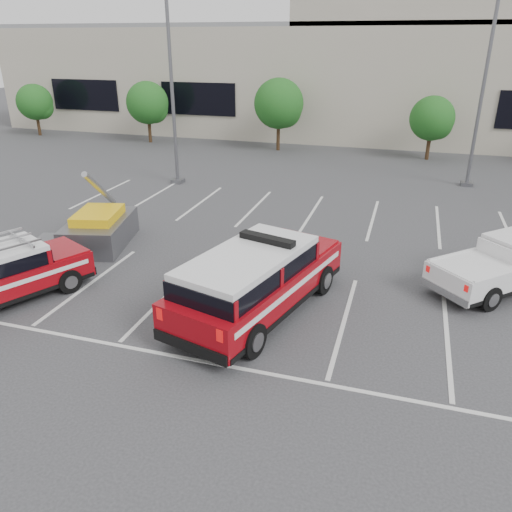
{
  "coord_description": "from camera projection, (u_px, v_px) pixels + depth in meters",
  "views": [
    {
      "loc": [
        3.88,
        -12.1,
        7.2
      ],
      "look_at": [
        -0.27,
        1.37,
        1.05
      ],
      "focal_mm": 35.0,
      "sensor_mm": 36.0,
      "label": 1
    }
  ],
  "objects": [
    {
      "name": "light_pole_left",
      "position": [
        172.0,
        82.0,
        25.12
      ],
      "size": [
        0.9,
        0.6,
        10.24
      ],
      "color": "#59595E",
      "rests_on": "ground"
    },
    {
      "name": "ladder_suv",
      "position": [
        1.0,
        278.0,
        14.62
      ],
      "size": [
        3.82,
        5.12,
        1.89
      ],
      "rotation": [
        0.0,
        0.0,
        -0.46
      ],
      "color": "maroon",
      "rests_on": "ground"
    },
    {
      "name": "light_pole_mid",
      "position": [
        484.0,
        83.0,
        24.58
      ],
      "size": [
        0.9,
        0.6,
        10.24
      ],
      "color": "#59595E",
      "rests_on": "ground"
    },
    {
      "name": "tree_mid_left",
      "position": [
        280.0,
        105.0,
        33.94
      ],
      "size": [
        3.37,
        3.37,
        4.85
      ],
      "color": "#3F2B19",
      "rests_on": "ground"
    },
    {
      "name": "convention_building",
      "position": [
        372.0,
        72.0,
        40.5
      ],
      "size": [
        60.0,
        16.99,
        13.2
      ],
      "color": "#BCB19F",
      "rests_on": "ground"
    },
    {
      "name": "tree_left",
      "position": [
        149.0,
        104.0,
        36.75
      ],
      "size": [
        3.07,
        3.07,
        4.42
      ],
      "color": "#3F2B19",
      "rests_on": "ground"
    },
    {
      "name": "white_pickup",
      "position": [
        507.0,
        268.0,
        15.56
      ],
      "size": [
        4.99,
        4.92,
        1.6
      ],
      "rotation": [
        0.0,
        0.0,
        -0.8
      ],
      "color": "silver",
      "rests_on": "ground"
    },
    {
      "name": "stall_markings",
      "position": [
        288.0,
        250.0,
        18.46
      ],
      "size": [
        23.0,
        15.0,
        0.01
      ],
      "primitive_type": "cube",
      "color": "silver",
      "rests_on": "ground"
    },
    {
      "name": "fire_chief_suv",
      "position": [
        257.0,
        285.0,
        13.94
      ],
      "size": [
        3.81,
        6.56,
        2.17
      ],
      "rotation": [
        0.0,
        0.0,
        -0.27
      ],
      "color": "maroon",
      "rests_on": "ground"
    },
    {
      "name": "tree_far_left",
      "position": [
        36.0,
        103.0,
        39.55
      ],
      "size": [
        2.77,
        2.77,
        3.99
      ],
      "color": "#3F2B19",
      "rests_on": "ground"
    },
    {
      "name": "ground",
      "position": [
        251.0,
        308.0,
        14.52
      ],
      "size": [
        120.0,
        120.0,
        0.0
      ],
      "primitive_type": "plane",
      "color": "#343436",
      "rests_on": "ground"
    },
    {
      "name": "tree_mid_right",
      "position": [
        433.0,
        120.0,
        31.46
      ],
      "size": [
        2.77,
        2.77,
        3.99
      ],
      "color": "#3F2B19",
      "rests_on": "ground"
    },
    {
      "name": "utility_rig",
      "position": [
        96.0,
        230.0,
        18.74
      ],
      "size": [
        3.11,
        3.92,
        3.0
      ],
      "rotation": [
        0.0,
        0.0,
        0.24
      ],
      "color": "#59595E",
      "rests_on": "ground"
    }
  ]
}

